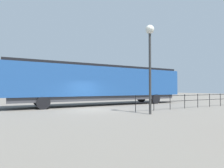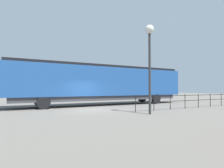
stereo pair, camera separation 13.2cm
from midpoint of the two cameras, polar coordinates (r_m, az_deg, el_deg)
name	(u,v)px [view 2 (the right image)]	position (r m, az deg, el deg)	size (l,w,h in m)	color
ground_plane	(92,110)	(14.84, -6.20, -8.02)	(120.00, 120.00, 0.00)	#666059
locomotive	(109,83)	(19.05, -0.88, 0.29)	(2.88, 18.71, 4.07)	navy
lamp_post	(150,47)	(12.49, 12.08, 11.38)	(0.59, 0.59, 5.93)	#2D2D2D
platform_fence	(192,99)	(17.32, 24.09, -4.37)	(0.05, 12.05, 1.22)	black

